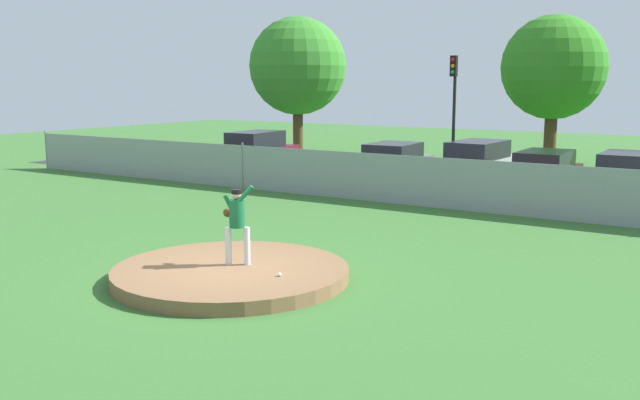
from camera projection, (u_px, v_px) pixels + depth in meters
name	position (u px, v px, depth m)	size (l,w,h in m)	color
ground_plane	(372.00, 229.00, 19.59)	(80.00, 80.00, 0.00)	#386B2D
asphalt_strip	(481.00, 189.00, 26.66)	(44.00, 7.00, 0.01)	#2B2B2D
pitchers_mound	(231.00, 273.00, 14.58)	(4.79, 4.79, 0.27)	brown
pitcher_youth	(237.00, 218.00, 14.59)	(0.78, 0.33, 1.67)	silver
baseball	(280.00, 275.00, 13.84)	(0.07, 0.07, 0.07)	white
chainlink_fence	(432.00, 182.00, 22.78)	(38.33, 0.07, 1.72)	gray
parked_car_silver	(477.00, 165.00, 26.96)	(1.97, 4.82, 1.77)	#B7BABF
parked_car_burgundy	(256.00, 153.00, 31.80)	(1.93, 4.72, 1.78)	maroon
parked_car_white	(628.00, 179.00, 23.59)	(1.94, 4.24, 1.67)	silver
parked_car_slate	(393.00, 164.00, 27.95)	(2.05, 4.26, 1.60)	slate
parked_car_red	(544.00, 175.00, 24.91)	(1.82, 4.46, 1.60)	#A81919
traffic_light_near	(454.00, 93.00, 31.52)	(0.28, 0.46, 5.07)	black
tree_broad_left	(298.00, 66.00, 38.14)	(5.18, 5.18, 7.35)	#4C331E
tree_broad_right	(554.00, 68.00, 34.02)	(4.94, 4.94, 7.09)	#4C331E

